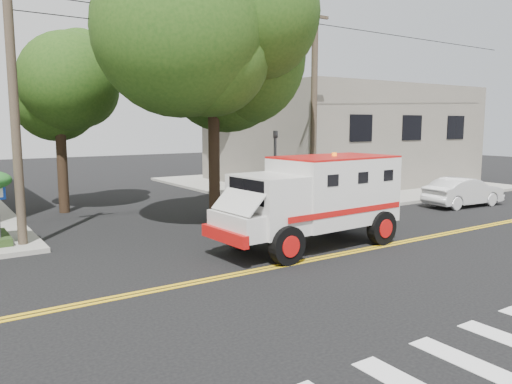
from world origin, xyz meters
TOP-DOWN VIEW (x-y plane):
  - ground at (0.00, 0.00)m, footprint 100.00×100.00m
  - sidewalk_ne at (13.50, 13.50)m, footprint 17.00×17.00m
  - building_right at (15.00, 14.00)m, footprint 14.00×12.00m
  - utility_pole_left at (-5.60, 6.00)m, footprint 0.28×0.28m
  - utility_pole_right at (6.30, 6.20)m, footprint 0.28×0.28m
  - tree_main at (1.94, 6.21)m, footprint 6.08×5.70m
  - tree_left at (-2.68, 11.79)m, footprint 4.48×4.20m
  - tree_right at (8.84, 15.77)m, footprint 4.80×4.50m
  - traffic_signal at (3.80, 5.60)m, footprint 0.15×0.18m
  - armored_truck at (2.20, 1.21)m, footprint 6.36×2.79m
  - parked_sedan at (13.12, 3.30)m, footprint 4.25×1.76m
  - pedestrian_a at (5.50, 7.10)m, footprint 0.82×0.67m
  - pedestrian_b at (8.05, 9.11)m, footprint 0.90×0.82m

SIDE VIEW (x-z plane):
  - ground at x=0.00m, z-range 0.00..0.00m
  - sidewalk_ne at x=13.50m, z-range 0.00..0.15m
  - parked_sedan at x=13.12m, z-range 0.00..1.37m
  - pedestrian_b at x=8.05m, z-range 0.15..1.65m
  - pedestrian_a at x=5.50m, z-range 0.15..2.09m
  - armored_truck at x=2.20m, z-range 0.20..3.04m
  - traffic_signal at x=3.80m, z-range 0.43..4.03m
  - building_right at x=15.00m, z-range 0.15..6.15m
  - utility_pole_left at x=-5.60m, z-range 0.00..9.00m
  - utility_pole_right at x=6.30m, z-range 0.00..9.00m
  - tree_left at x=-2.68m, z-range 1.88..9.58m
  - tree_right at x=8.84m, z-range 1.99..10.19m
  - tree_main at x=1.94m, z-range 2.27..12.12m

